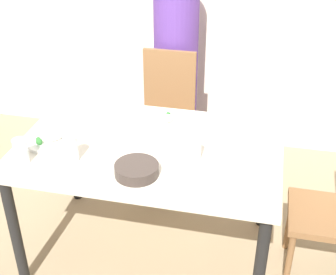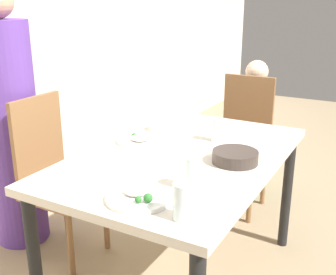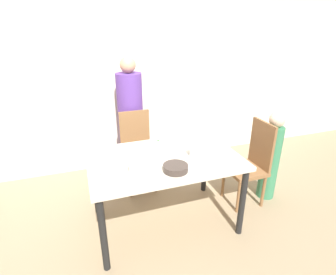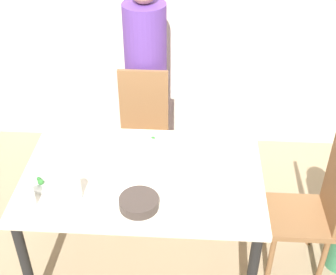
{
  "view_description": "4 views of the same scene",
  "coord_description": "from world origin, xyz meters",
  "px_view_note": "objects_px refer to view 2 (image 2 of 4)",
  "views": [
    {
      "loc": [
        0.59,
        -2.11,
        2.13
      ],
      "look_at": [
        0.09,
        0.09,
        0.79
      ],
      "focal_mm": 50.0,
      "sensor_mm": 36.0,
      "label": 1
    },
    {
      "loc": [
        -1.79,
        -0.92,
        1.53
      ],
      "look_at": [
        -0.14,
        0.0,
        0.9
      ],
      "focal_mm": 45.0,
      "sensor_mm": 36.0,
      "label": 2
    },
    {
      "loc": [
        -0.71,
        -2.15,
        1.94
      ],
      "look_at": [
        0.02,
        -0.06,
        1.01
      ],
      "focal_mm": 28.0,
      "sensor_mm": 36.0,
      "label": 3
    },
    {
      "loc": [
        0.29,
        -2.14,
        2.6
      ],
      "look_at": [
        0.15,
        0.08,
        1.0
      ],
      "focal_mm": 50.0,
      "sensor_mm": 36.0,
      "label": 4
    }
  ],
  "objects_px": {
    "person_child": "(253,131)",
    "glass_water_tall": "(217,130)",
    "chair_child_spot": "(242,141)",
    "person_adult": "(12,131)",
    "bowl_curry": "(235,156)",
    "plate_rice_adult": "(140,140)",
    "chair_adult_spot": "(54,175)"
  },
  "relations": [
    {
      "from": "person_child",
      "to": "glass_water_tall",
      "type": "height_order",
      "value": "person_child"
    },
    {
      "from": "chair_child_spot",
      "to": "person_adult",
      "type": "height_order",
      "value": "person_adult"
    },
    {
      "from": "chair_child_spot",
      "to": "person_adult",
      "type": "relative_size",
      "value": 0.61
    },
    {
      "from": "person_adult",
      "to": "glass_water_tall",
      "type": "distance_m",
      "value": 1.27
    },
    {
      "from": "person_child",
      "to": "bowl_curry",
      "type": "bearing_deg",
      "value": -166.07
    },
    {
      "from": "person_child",
      "to": "plate_rice_adult",
      "type": "distance_m",
      "value": 1.34
    },
    {
      "from": "chair_child_spot",
      "to": "bowl_curry",
      "type": "distance_m",
      "value": 1.15
    },
    {
      "from": "chair_adult_spot",
      "to": "glass_water_tall",
      "type": "bearing_deg",
      "value": -68.13
    },
    {
      "from": "person_adult",
      "to": "glass_water_tall",
      "type": "height_order",
      "value": "person_adult"
    },
    {
      "from": "chair_adult_spot",
      "to": "glass_water_tall",
      "type": "height_order",
      "value": "chair_adult_spot"
    },
    {
      "from": "bowl_curry",
      "to": "plate_rice_adult",
      "type": "height_order",
      "value": "bowl_curry"
    },
    {
      "from": "person_adult",
      "to": "glass_water_tall",
      "type": "relative_size",
      "value": 12.49
    },
    {
      "from": "bowl_curry",
      "to": "glass_water_tall",
      "type": "distance_m",
      "value": 0.33
    },
    {
      "from": "chair_child_spot",
      "to": "chair_adult_spot",
      "type": "bearing_deg",
      "value": -123.42
    },
    {
      "from": "chair_child_spot",
      "to": "person_adult",
      "type": "xyz_separation_m",
      "value": [
        -1.16,
        1.09,
        0.23
      ]
    },
    {
      "from": "person_adult",
      "to": "plate_rice_adult",
      "type": "bearing_deg",
      "value": -81.05
    },
    {
      "from": "person_adult",
      "to": "bowl_curry",
      "type": "bearing_deg",
      "value": -85.9
    },
    {
      "from": "chair_adult_spot",
      "to": "plate_rice_adult",
      "type": "relative_size",
      "value": 3.79
    },
    {
      "from": "bowl_curry",
      "to": "chair_child_spot",
      "type": "bearing_deg",
      "value": 17.23
    },
    {
      "from": "chair_child_spot",
      "to": "glass_water_tall",
      "type": "distance_m",
      "value": 0.88
    },
    {
      "from": "person_adult",
      "to": "glass_water_tall",
      "type": "xyz_separation_m",
      "value": [
        0.36,
        -1.22,
        0.1
      ]
    },
    {
      "from": "person_child",
      "to": "bowl_curry",
      "type": "height_order",
      "value": "person_child"
    },
    {
      "from": "bowl_curry",
      "to": "plate_rice_adult",
      "type": "xyz_separation_m",
      "value": [
        0.03,
        0.56,
        -0.02
      ]
    },
    {
      "from": "chair_adult_spot",
      "to": "person_adult",
      "type": "xyz_separation_m",
      "value": [
        0.0,
        0.33,
        0.23
      ]
    },
    {
      "from": "plate_rice_adult",
      "to": "chair_adult_spot",
      "type": "bearing_deg",
      "value": 104.25
    },
    {
      "from": "chair_child_spot",
      "to": "person_child",
      "type": "relative_size",
      "value": 0.91
    },
    {
      "from": "person_adult",
      "to": "person_child",
      "type": "xyz_separation_m",
      "value": [
        1.43,
        -1.09,
        -0.23
      ]
    },
    {
      "from": "person_child",
      "to": "bowl_curry",
      "type": "relative_size",
      "value": 4.89
    },
    {
      "from": "bowl_curry",
      "to": "glass_water_tall",
      "type": "xyz_separation_m",
      "value": [
        0.26,
        0.2,
        0.03
      ]
    },
    {
      "from": "chair_adult_spot",
      "to": "plate_rice_adult",
      "type": "distance_m",
      "value": 0.61
    },
    {
      "from": "person_adult",
      "to": "person_child",
      "type": "distance_m",
      "value": 1.81
    },
    {
      "from": "bowl_curry",
      "to": "person_child",
      "type": "bearing_deg",
      "value": 13.93
    }
  ]
}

